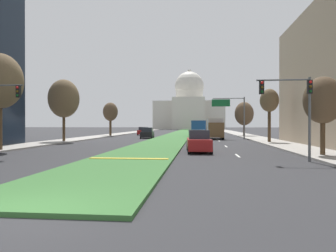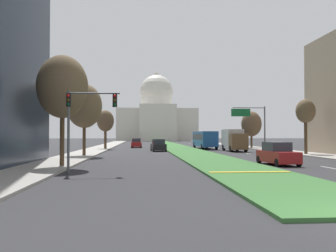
{
  "view_description": "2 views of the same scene",
  "coord_description": "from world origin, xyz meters",
  "px_view_note": "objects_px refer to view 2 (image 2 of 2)",
  "views": [
    {
      "loc": [
        4.33,
        -7.07,
        2.31
      ],
      "look_at": [
        -2.2,
        58.27,
        1.92
      ],
      "focal_mm": 32.61,
      "sensor_mm": 36.0,
      "label": 1
    },
    {
      "loc": [
        -6.62,
        -9.48,
        2.43
      ],
      "look_at": [
        -1.9,
        51.34,
        3.91
      ],
      "focal_mm": 37.96,
      "sensor_mm": 36.0,
      "label": 2
    }
  ],
  "objects_px": {
    "traffic_light_near_left": "(82,113)",
    "street_tree_left_near": "(62,87)",
    "street_tree_left_far": "(105,121)",
    "street_tree_left_mid": "(84,106)",
    "overhead_guide_sign": "(253,119)",
    "sedan_midblock": "(158,146)",
    "street_tree_right_far": "(251,124)",
    "box_truck_delivery": "(234,140)",
    "capitol_building": "(156,117)",
    "city_bus": "(205,138)",
    "sedan_distant": "(137,143)",
    "sedan_lead_stopped": "(277,154)",
    "street_tree_right_mid": "(305,112)"
  },
  "relations": [
    {
      "from": "street_tree_left_mid",
      "to": "street_tree_left_far",
      "type": "distance_m",
      "value": 19.29
    },
    {
      "from": "street_tree_right_far",
      "to": "sedan_distant",
      "type": "relative_size",
      "value": 1.38
    },
    {
      "from": "capitol_building",
      "to": "overhead_guide_sign",
      "type": "xyz_separation_m",
      "value": [
        9.53,
        -97.3,
        -5.22
      ]
    },
    {
      "from": "street_tree_left_near",
      "to": "box_truck_delivery",
      "type": "bearing_deg",
      "value": 51.25
    },
    {
      "from": "traffic_light_near_left",
      "to": "box_truck_delivery",
      "type": "relative_size",
      "value": 0.81
    },
    {
      "from": "street_tree_right_far",
      "to": "sedan_distant",
      "type": "xyz_separation_m",
      "value": [
        -20.33,
        5.07,
        -3.49
      ]
    },
    {
      "from": "traffic_light_near_left",
      "to": "street_tree_left_near",
      "type": "relative_size",
      "value": 0.63
    },
    {
      "from": "street_tree_right_mid",
      "to": "sedan_lead_stopped",
      "type": "distance_m",
      "value": 16.18
    },
    {
      "from": "capitol_building",
      "to": "street_tree_left_near",
      "type": "bearing_deg",
      "value": -95.86
    },
    {
      "from": "sedan_lead_stopped",
      "to": "sedan_distant",
      "type": "bearing_deg",
      "value": 106.77
    },
    {
      "from": "capitol_building",
      "to": "traffic_light_near_left",
      "type": "height_order",
      "value": "capitol_building"
    },
    {
      "from": "street_tree_right_mid",
      "to": "sedan_lead_stopped",
      "type": "xyz_separation_m",
      "value": [
        -8.62,
        -13.02,
        -4.26
      ]
    },
    {
      "from": "street_tree_left_near",
      "to": "street_tree_left_far",
      "type": "relative_size",
      "value": 1.29
    },
    {
      "from": "capitol_building",
      "to": "sedan_distant",
      "type": "distance_m",
      "value": 81.64
    },
    {
      "from": "capitol_building",
      "to": "street_tree_left_near",
      "type": "height_order",
      "value": "capitol_building"
    },
    {
      "from": "overhead_guide_sign",
      "to": "street_tree_left_mid",
      "type": "xyz_separation_m",
      "value": [
        -22.38,
        -10.12,
        0.96
      ]
    },
    {
      "from": "sedan_midblock",
      "to": "box_truck_delivery",
      "type": "height_order",
      "value": "box_truck_delivery"
    },
    {
      "from": "sedan_lead_stopped",
      "to": "sedan_midblock",
      "type": "relative_size",
      "value": 1.06
    },
    {
      "from": "street_tree_left_far",
      "to": "sedan_lead_stopped",
      "type": "height_order",
      "value": "street_tree_left_far"
    },
    {
      "from": "capitol_building",
      "to": "box_truck_delivery",
      "type": "relative_size",
      "value": 5.02
    },
    {
      "from": "street_tree_right_far",
      "to": "box_truck_delivery",
      "type": "bearing_deg",
      "value": -119.35
    },
    {
      "from": "street_tree_left_far",
      "to": "box_truck_delivery",
      "type": "xyz_separation_m",
      "value": [
        19.36,
        -8.46,
        -2.95
      ]
    },
    {
      "from": "street_tree_left_near",
      "to": "sedan_distant",
      "type": "xyz_separation_m",
      "value": [
        5.04,
        39.9,
        -5.13
      ]
    },
    {
      "from": "overhead_guide_sign",
      "to": "street_tree_left_far",
      "type": "distance_m",
      "value": 23.77
    },
    {
      "from": "capitol_building",
      "to": "city_bus",
      "type": "bearing_deg",
      "value": -87.14
    },
    {
      "from": "traffic_light_near_left",
      "to": "city_bus",
      "type": "xyz_separation_m",
      "value": [
        14.64,
        37.65,
        -2.03
      ]
    },
    {
      "from": "sedan_lead_stopped",
      "to": "city_bus",
      "type": "bearing_deg",
      "value": 90.0
    },
    {
      "from": "street_tree_left_far",
      "to": "street_tree_right_far",
      "type": "relative_size",
      "value": 0.99
    },
    {
      "from": "street_tree_left_near",
      "to": "city_bus",
      "type": "distance_m",
      "value": 37.79
    },
    {
      "from": "capitol_building",
      "to": "overhead_guide_sign",
      "type": "height_order",
      "value": "capitol_building"
    },
    {
      "from": "overhead_guide_sign",
      "to": "sedan_midblock",
      "type": "distance_m",
      "value": 14.16
    },
    {
      "from": "street_tree_left_near",
      "to": "sedan_distant",
      "type": "distance_m",
      "value": 40.54
    },
    {
      "from": "street_tree_left_near",
      "to": "overhead_guide_sign",
      "type": "bearing_deg",
      "value": 46.89
    },
    {
      "from": "sedan_midblock",
      "to": "box_truck_delivery",
      "type": "xyz_separation_m",
      "value": [
        10.96,
        -0.99,
        0.85
      ]
    },
    {
      "from": "city_bus",
      "to": "street_tree_right_far",
      "type": "bearing_deg",
      "value": 7.94
    },
    {
      "from": "capitol_building",
      "to": "street_tree_right_mid",
      "type": "xyz_separation_m",
      "value": [
        12.97,
        -106.59,
        -4.74
      ]
    },
    {
      "from": "overhead_guide_sign",
      "to": "city_bus",
      "type": "relative_size",
      "value": 0.59
    },
    {
      "from": "capitol_building",
      "to": "sedan_distant",
      "type": "height_order",
      "value": "capitol_building"
    },
    {
      "from": "sedan_midblock",
      "to": "city_bus",
      "type": "distance_m",
      "value": 12.0
    },
    {
      "from": "street_tree_left_far",
      "to": "street_tree_left_mid",
      "type": "bearing_deg",
      "value": -91.32
    },
    {
      "from": "traffic_light_near_left",
      "to": "street_tree_left_near",
      "type": "xyz_separation_m",
      "value": [
        -2.1,
        4.03,
        2.15
      ]
    },
    {
      "from": "capitol_building",
      "to": "street_tree_left_far",
      "type": "relative_size",
      "value": 4.98
    },
    {
      "from": "overhead_guide_sign",
      "to": "city_bus",
      "type": "xyz_separation_m",
      "value": [
        -5.17,
        10.22,
        -2.85
      ]
    },
    {
      "from": "street_tree_right_mid",
      "to": "city_bus",
      "type": "bearing_deg",
      "value": 113.83
    },
    {
      "from": "capitol_building",
      "to": "city_bus",
      "type": "height_order",
      "value": "capitol_building"
    },
    {
      "from": "street_tree_left_mid",
      "to": "street_tree_left_far",
      "type": "height_order",
      "value": "street_tree_left_mid"
    },
    {
      "from": "street_tree_right_far",
      "to": "box_truck_delivery",
      "type": "relative_size",
      "value": 1.02
    },
    {
      "from": "street_tree_left_near",
      "to": "street_tree_left_mid",
      "type": "bearing_deg",
      "value": 92.03
    },
    {
      "from": "street_tree_left_mid",
      "to": "street_tree_left_far",
      "type": "bearing_deg",
      "value": 88.68
    },
    {
      "from": "street_tree_left_mid",
      "to": "street_tree_right_far",
      "type": "xyz_separation_m",
      "value": [
        25.84,
        21.54,
        -1.28
      ]
    }
  ]
}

